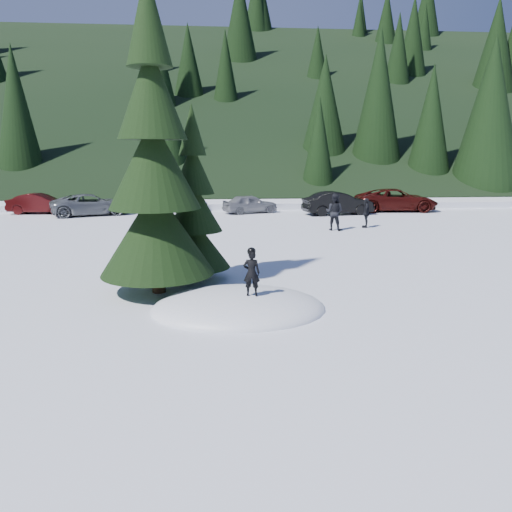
{
  "coord_description": "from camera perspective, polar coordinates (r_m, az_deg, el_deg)",
  "views": [
    {
      "loc": [
        -0.6,
        -12.22,
        3.96
      ],
      "look_at": [
        0.57,
        1.38,
        1.1
      ],
      "focal_mm": 35.0,
      "sensor_mm": 36.0,
      "label": 1
    }
  ],
  "objects": [
    {
      "name": "spruce_tall",
      "position": [
        14.12,
        -11.55,
        9.0
      ],
      "size": [
        3.2,
        3.2,
        8.6
      ],
      "color": "#301E10",
      "rests_on": "ground"
    },
    {
      "name": "car_4",
      "position": [
        32.93,
        -0.69,
        5.99
      ],
      "size": [
        3.88,
        2.58,
        1.23
      ],
      "primitive_type": "imported",
      "rotation": [
        0.0,
        0.0,
        1.92
      ],
      "color": "gray",
      "rests_on": "ground"
    },
    {
      "name": "adult_1",
      "position": [
        27.17,
        12.47,
        4.82
      ],
      "size": [
        0.66,
        0.99,
        1.56
      ],
      "primitive_type": "imported",
      "rotation": [
        0.0,
        0.0,
        4.37
      ],
      "color": "black",
      "rests_on": "ground"
    },
    {
      "name": "ground",
      "position": [
        12.86,
        -2.0,
        -6.11
      ],
      "size": [
        200.0,
        200.0,
        0.0
      ],
      "primitive_type": "plane",
      "color": "white",
      "rests_on": "ground"
    },
    {
      "name": "snow_mound",
      "position": [
        12.86,
        -2.0,
        -6.11
      ],
      "size": [
        4.48,
        3.52,
        0.96
      ],
      "primitive_type": "ellipsoid",
      "color": "silver",
      "rests_on": "ground"
    },
    {
      "name": "spruce_short",
      "position": [
        15.54,
        -7.11,
        4.88
      ],
      "size": [
        2.2,
        2.2,
        5.37
      ],
      "color": "#301E10",
      "rests_on": "ground"
    },
    {
      "name": "child_skier",
      "position": [
        12.23,
        -0.51,
        -1.95
      ],
      "size": [
        0.44,
        0.32,
        1.13
      ],
      "primitive_type": "imported",
      "rotation": [
        0.0,
        0.0,
        3.01
      ],
      "color": "black",
      "rests_on": "snow_mound"
    },
    {
      "name": "adult_0",
      "position": [
        25.91,
        8.95,
        5.0
      ],
      "size": [
        1.15,
        1.09,
        1.89
      ],
      "primitive_type": "imported",
      "rotation": [
        0.0,
        0.0,
        2.59
      ],
      "color": "black",
      "rests_on": "ground"
    },
    {
      "name": "forest_hillside",
      "position": [
        66.77,
        -4.61,
        19.13
      ],
      "size": [
        200.0,
        60.0,
        25.0
      ],
      "primitive_type": null,
      "color": "black",
      "rests_on": "ground"
    },
    {
      "name": "car_2",
      "position": [
        33.48,
        -18.34,
        5.61
      ],
      "size": [
        5.39,
        3.84,
        1.36
      ],
      "primitive_type": "imported",
      "rotation": [
        0.0,
        0.0,
        1.93
      ],
      "color": "#555A5E",
      "rests_on": "ground"
    },
    {
      "name": "car_6",
      "position": [
        35.35,
        15.72,
        6.19
      ],
      "size": [
        5.64,
        2.95,
        1.51
      ],
      "primitive_type": "imported",
      "rotation": [
        0.0,
        0.0,
        1.49
      ],
      "color": "#370C0A",
      "rests_on": "ground"
    },
    {
      "name": "car_1",
      "position": [
        35.53,
        -23.45,
        5.52
      ],
      "size": [
        4.05,
        1.6,
        1.31
      ],
      "primitive_type": "imported",
      "rotation": [
        0.0,
        0.0,
        1.52
      ],
      "color": "#330909",
      "rests_on": "ground"
    },
    {
      "name": "car_5",
      "position": [
        32.56,
        9.33,
        5.98
      ],
      "size": [
        4.66,
        2.28,
        1.47
      ],
      "primitive_type": "imported",
      "rotation": [
        0.0,
        0.0,
        1.74
      ],
      "color": "black",
      "rests_on": "ground"
    },
    {
      "name": "car_3",
      "position": [
        34.58,
        -9.87,
        6.32
      ],
      "size": [
        5.39,
        2.71,
        1.5
      ],
      "primitive_type": "imported",
      "rotation": [
        0.0,
        0.0,
        1.45
      ],
      "color": "black",
      "rests_on": "ground"
    }
  ]
}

